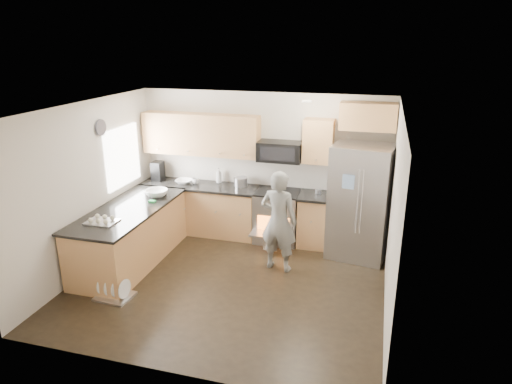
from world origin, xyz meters
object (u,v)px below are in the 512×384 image
(stove_range, at_px, (278,205))
(refrigerator, at_px, (360,202))
(person, at_px, (279,221))
(dish_rack, at_px, (114,292))

(stove_range, bearing_deg, refrigerator, -9.70)
(person, relative_size, dish_rack, 3.11)
(person, height_order, dish_rack, person)
(person, xyz_separation_m, dish_rack, (-2.03, -1.46, -0.72))
(refrigerator, xyz_separation_m, person, (-1.16, -0.80, -0.14))
(refrigerator, distance_m, person, 1.42)
(refrigerator, bearing_deg, stove_range, 179.29)
(dish_rack, bearing_deg, stove_range, 54.62)
(refrigerator, relative_size, person, 1.17)
(stove_range, xyz_separation_m, refrigerator, (1.42, -0.24, 0.27))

